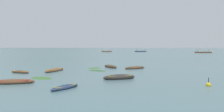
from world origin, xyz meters
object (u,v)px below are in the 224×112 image
(rowboat_5, at_px, (21,72))
(ferry_0, at_px, (141,51))
(rowboat_4, at_px, (55,70))
(rowboat_3, at_px, (120,77))
(ferry_2, at_px, (204,52))
(rowboat_1, at_px, (14,82))
(rowboat_2, at_px, (66,87))
(mooring_buoy, at_px, (209,85))
(ferry_1, at_px, (107,51))
(rowboat_7, at_px, (111,66))
(rowboat_6, at_px, (136,68))

(rowboat_5, xyz_separation_m, ferry_0, (37.94, 122.55, 0.31))
(rowboat_4, bearing_deg, rowboat_3, -34.56)
(rowboat_5, distance_m, ferry_2, 121.32)
(rowboat_1, relative_size, rowboat_4, 1.00)
(rowboat_1, relative_size, ferry_0, 0.44)
(rowboat_2, relative_size, mooring_buoy, 2.97)
(rowboat_2, distance_m, ferry_0, 135.75)
(rowboat_5, bearing_deg, rowboat_2, -47.10)
(rowboat_1, xyz_separation_m, ferry_2, (72.82, 102.24, 0.27))
(ferry_1, height_order, ferry_2, same)
(ferry_0, xyz_separation_m, mooring_buoy, (-14.48, -131.55, -0.34))
(rowboat_1, distance_m, ferry_0, 134.87)
(rowboat_7, bearing_deg, rowboat_4, -148.90)
(rowboat_3, xyz_separation_m, rowboat_4, (-10.11, 6.97, -0.04))
(ferry_0, bearing_deg, rowboat_7, -101.94)
(rowboat_5, relative_size, ferry_2, 0.34)
(rowboat_7, bearing_deg, rowboat_2, -103.21)
(rowboat_4, relative_size, ferry_1, 0.50)
(rowboat_6, bearing_deg, ferry_2, 56.88)
(rowboat_4, bearing_deg, rowboat_6, 14.14)
(rowboat_5, xyz_separation_m, rowboat_6, (17.96, 5.19, 0.04))
(rowboat_1, bearing_deg, ferry_2, 54.54)
(rowboat_4, height_order, rowboat_7, rowboat_7)
(rowboat_1, bearing_deg, mooring_buoy, -3.36)
(ferry_0, height_order, ferry_1, same)
(rowboat_2, relative_size, rowboat_6, 0.70)
(rowboat_3, xyz_separation_m, rowboat_6, (3.25, 10.33, -0.05))
(rowboat_7, bearing_deg, ferry_1, 92.06)
(rowboat_1, height_order, ferry_2, ferry_2)
(rowboat_3, distance_m, rowboat_5, 15.59)
(ferry_2, bearing_deg, rowboat_3, -121.69)
(rowboat_7, bearing_deg, ferry_2, 54.31)
(rowboat_1, relative_size, ferry_2, 0.43)
(rowboat_2, height_order, rowboat_4, rowboat_4)
(rowboat_2, relative_size, ferry_2, 0.28)
(rowboat_2, distance_m, rowboat_7, 17.87)
(rowboat_3, relative_size, mooring_buoy, 4.23)
(rowboat_5, height_order, rowboat_6, rowboat_6)
(rowboat_3, relative_size, ferry_0, 0.42)
(rowboat_1, relative_size, rowboat_7, 1.10)
(rowboat_2, distance_m, rowboat_6, 17.56)
(rowboat_7, bearing_deg, mooring_buoy, -58.58)
(rowboat_1, relative_size, rowboat_3, 1.06)
(rowboat_3, relative_size, rowboat_7, 1.04)
(rowboat_7, height_order, ferry_2, ferry_2)
(rowboat_1, distance_m, rowboat_4, 9.72)
(rowboat_3, relative_size, rowboat_4, 0.95)
(rowboat_2, bearing_deg, mooring_buoy, 4.82)
(ferry_1, bearing_deg, rowboat_1, -92.65)
(rowboat_6, height_order, mooring_buoy, mooring_buoy)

